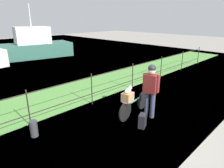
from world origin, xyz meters
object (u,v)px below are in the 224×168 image
Objects in this scene: bicycle_main at (134,105)px; wooden_crate at (128,97)px; backpack_on_paving at (142,121)px; cyclist_person at (151,87)px; mooring_bollard at (34,129)px; moored_boat_mid at (34,46)px; terrier_dog at (128,90)px.

wooden_crate is (-0.39, -0.06, 0.42)m from bicycle_main.
backpack_on_paving is (-0.03, -0.60, -0.54)m from wooden_crate.
bicycle_main is at bearing 33.95° from backpack_on_paving.
cyclist_person is (0.24, -0.42, 0.68)m from bicycle_main.
bicycle_main is 0.79m from backpack_on_paving.
moored_boat_mid is at bearing 65.47° from mooring_bollard.
wooden_crate is 1.02× the size of terrier_dog.
backpack_on_paving is (-0.06, -0.60, -0.75)m from terrier_dog.
bicycle_main is at bearing -99.77° from moored_boat_mid.
mooring_bollard is (-2.80, 1.08, -0.10)m from bicycle_main.
terrier_dog is (0.02, 0.00, 0.21)m from wooden_crate.
wooden_crate is 11.89m from moored_boat_mid.
cyclist_person is at bearing -31.16° from terrier_dog.
moored_boat_mid is at bearing 55.68° from backpack_on_paving.
bicycle_main is 5.21× the size of terrier_dog.
bicycle_main reaches higher than backpack_on_paving.
moored_boat_mid is at bearing 78.52° from terrier_dog.
terrier_dog is 0.19× the size of cyclist_person.
backpack_on_paving is at bearing -122.91° from bicycle_main.
cyclist_person is at bearing -26.19° from mooring_bollard.
backpack_on_paving is 0.07× the size of moored_boat_mid.
moored_boat_mid reaches higher than wooden_crate.
moored_boat_mid is (2.42, 12.25, 0.64)m from backpack_on_paving.
terrier_dog is 2.78m from mooring_bollard.
wooden_crate is at bearing -25.18° from mooring_bollard.
bicycle_main is at bearing 8.37° from wooden_crate.
moored_boat_mid reaches higher than terrier_dog.
bicycle_main is 0.58m from wooden_crate.
mooring_bollard is at bearing -114.53° from moored_boat_mid.
bicycle_main is 3.77× the size of mooring_bollard.
cyclist_person is (0.63, -0.36, 0.26)m from wooden_crate.
mooring_bollard is at bearing 153.81° from cyclist_person.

